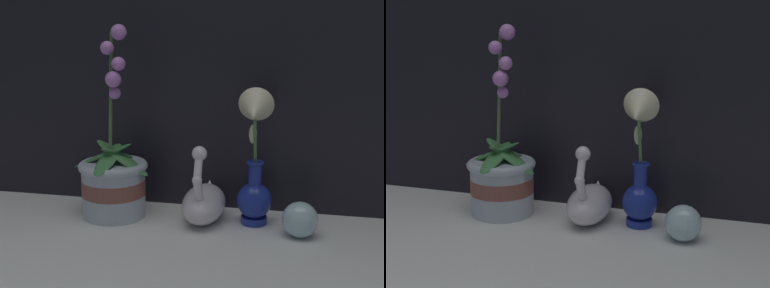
% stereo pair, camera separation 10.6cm
% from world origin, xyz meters
% --- Properties ---
extents(ground_plane, '(2.80, 2.80, 0.00)m').
position_xyz_m(ground_plane, '(0.00, 0.00, 0.00)').
color(ground_plane, silver).
extents(orchid_potted_plant, '(0.21, 0.20, 0.46)m').
position_xyz_m(orchid_potted_plant, '(-0.22, 0.09, 0.09)').
color(orchid_potted_plant, '#B2BCCC').
rests_on(orchid_potted_plant, ground_plane).
extents(swan_figurine, '(0.10, 0.19, 0.19)m').
position_xyz_m(swan_figurine, '(-0.00, 0.10, 0.05)').
color(swan_figurine, white).
rests_on(swan_figurine, ground_plane).
extents(blue_vase, '(0.08, 0.13, 0.32)m').
position_xyz_m(blue_vase, '(0.12, 0.09, 0.15)').
color(blue_vase, navy).
rests_on(blue_vase, ground_plane).
extents(glass_sphere, '(0.08, 0.08, 0.08)m').
position_xyz_m(glass_sphere, '(0.22, 0.05, 0.04)').
color(glass_sphere, silver).
rests_on(glass_sphere, ground_plane).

